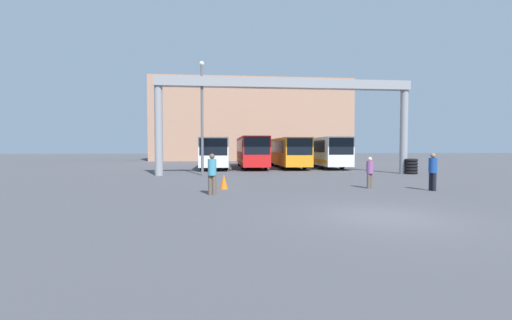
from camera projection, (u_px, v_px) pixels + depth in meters
The scene contains 13 objects.
ground_plane at pixel (384, 217), 10.46m from camera, with size 200.00×200.00×0.00m, color #47474C.
building_backdrop at pixel (251, 122), 57.26m from camera, with size 31.27×12.00×12.73m.
overhead_gantry at pixel (286, 98), 26.19m from camera, with size 19.72×0.80×7.33m.
bus_slot_0 at pixel (214, 151), 34.01m from camera, with size 2.61×10.03×2.98m.
bus_slot_1 at pixel (251, 150), 35.24m from camera, with size 2.46×11.74×3.11m.
bus_slot_2 at pixel (287, 151), 35.58m from camera, with size 2.50×11.66×3.00m.
bus_slot_3 at pixel (321, 150), 36.38m from camera, with size 2.47×12.50×3.06m.
pedestrian_mid_right at pixel (433, 171), 16.61m from camera, with size 0.38×0.38×1.83m.
pedestrian_near_center at pixel (370, 172), 17.58m from camera, with size 0.34×0.34×1.62m.
pedestrian_near_left at pixel (212, 173), 15.20m from camera, with size 0.38×0.38×1.83m.
traffic_cone at pixel (224, 182), 17.37m from camera, with size 0.41×0.41×0.73m.
tire_stack at pixel (411, 166), 27.01m from camera, with size 1.04×1.04×1.20m.
lamp_post at pixel (202, 114), 25.48m from camera, with size 0.36×0.36×8.49m.
Camera 1 is at (-4.96, -9.93, 2.14)m, focal length 24.00 mm.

